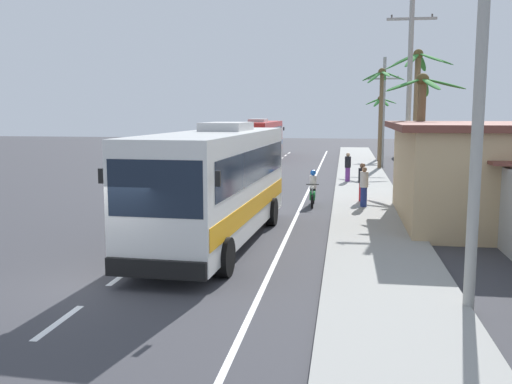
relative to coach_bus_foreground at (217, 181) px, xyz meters
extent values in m
plane|color=#3A3A3F|center=(-1.62, -5.09, -2.02)|extent=(160.00, 160.00, 0.00)
cube|color=#999993|center=(5.18, 4.91, -1.95)|extent=(3.20, 90.00, 0.14)
cube|color=white|center=(-1.62, -7.56, -2.01)|extent=(0.16, 2.00, 0.01)
cube|color=white|center=(-1.62, -4.05, -2.01)|extent=(0.16, 2.00, 0.01)
cube|color=white|center=(-1.62, -0.55, -2.01)|extent=(0.16, 2.00, 0.01)
cube|color=white|center=(-1.62, 2.96, -2.01)|extent=(0.16, 2.00, 0.01)
cube|color=white|center=(-1.62, 6.47, -2.01)|extent=(0.16, 2.00, 0.01)
cube|color=white|center=(-1.62, 9.97, -2.01)|extent=(0.16, 2.00, 0.01)
cube|color=white|center=(-1.62, 13.48, -2.01)|extent=(0.16, 2.00, 0.01)
cube|color=white|center=(-1.62, 16.99, -2.01)|extent=(0.16, 2.00, 0.01)
cube|color=white|center=(-1.62, 20.49, -2.01)|extent=(0.16, 2.00, 0.01)
cube|color=white|center=(-1.62, 24.00, -2.01)|extent=(0.16, 2.00, 0.01)
cube|color=white|center=(-1.62, 27.50, -2.01)|extent=(0.16, 2.00, 0.01)
cube|color=white|center=(-1.62, 31.01, -2.01)|extent=(0.16, 2.00, 0.01)
cube|color=white|center=(-1.62, 34.52, -2.01)|extent=(0.16, 2.00, 0.01)
cube|color=white|center=(-1.62, 38.02, -2.01)|extent=(0.16, 2.00, 0.01)
cube|color=white|center=(-1.62, 41.53, -2.01)|extent=(0.16, 2.00, 0.01)
cube|color=white|center=(2.16, 9.91, -2.01)|extent=(0.14, 70.00, 0.01)
cube|color=#B2B2AD|center=(8.98, 8.91, -0.74)|extent=(0.24, 60.00, 2.55)
cube|color=silver|center=(0.00, -0.03, -0.02)|extent=(3.06, 10.84, 3.21)
cube|color=#192333|center=(0.01, 0.17, 0.54)|extent=(3.05, 9.98, 1.03)
cube|color=#192333|center=(-0.27, -5.34, 0.46)|extent=(2.33, 0.22, 1.35)
cube|color=orange|center=(0.00, -0.03, -0.74)|extent=(3.09, 10.63, 0.58)
cube|color=black|center=(-0.27, -5.43, -1.43)|extent=(2.49, 0.28, 0.44)
cube|color=#B7B7B7|center=(0.07, 1.31, 1.72)|extent=(1.51, 2.43, 0.28)
cube|color=black|center=(1.19, -5.20, 0.70)|extent=(0.12, 0.09, 0.36)
cube|color=black|center=(-1.70, -5.06, 0.70)|extent=(0.12, 0.09, 0.36)
cylinder|color=black|center=(1.05, -3.84, -1.50)|extent=(0.37, 1.05, 1.04)
cylinder|color=black|center=(-1.43, -3.71, -1.50)|extent=(0.37, 1.05, 1.04)
cylinder|color=black|center=(1.40, 3.13, -1.50)|extent=(0.37, 1.05, 1.04)
cylinder|color=black|center=(-1.08, 3.25, -1.50)|extent=(0.37, 1.05, 1.04)
cube|color=red|center=(-3.59, 34.61, -0.16)|extent=(2.64, 12.41, 2.93)
cube|color=#192333|center=(-3.59, 34.41, 0.35)|extent=(2.67, 11.42, 0.94)
cube|color=#192333|center=(-3.55, 40.77, 0.28)|extent=(2.36, 0.12, 1.23)
cube|color=blue|center=(-3.59, 34.61, -0.82)|extent=(2.68, 12.17, 0.53)
cube|color=black|center=(-3.55, 40.86, -1.43)|extent=(2.51, 0.18, 0.44)
cube|color=#B7B7B7|center=(-3.60, 33.06, 1.44)|extent=(1.43, 2.74, 0.28)
cube|color=black|center=(-5.01, 40.57, 0.50)|extent=(0.12, 0.08, 0.36)
cube|color=black|center=(-2.09, 40.55, 0.50)|extent=(0.12, 0.08, 0.36)
cylinder|color=black|center=(-4.82, 38.96, -1.50)|extent=(0.33, 1.04, 1.04)
cylinder|color=black|center=(-2.31, 38.94, -1.50)|extent=(0.33, 1.04, 1.04)
cylinder|color=black|center=(-4.87, 30.90, -1.50)|extent=(0.33, 1.04, 1.04)
cylinder|color=black|center=(-2.36, 30.88, -1.50)|extent=(0.33, 1.04, 1.04)
cylinder|color=black|center=(2.68, 7.26, -1.72)|extent=(0.11, 0.60, 0.60)
cylinder|color=black|center=(2.65, 8.62, -1.72)|extent=(0.13, 0.60, 0.60)
cube|color=#1E7F38|center=(2.66, 7.89, -1.50)|extent=(0.26, 1.11, 0.36)
cube|color=black|center=(2.66, 8.19, -1.30)|extent=(0.25, 0.61, 0.12)
cylinder|color=gray|center=(2.68, 7.38, -1.42)|extent=(0.07, 0.32, 0.67)
cylinder|color=black|center=(2.67, 7.48, -0.98)|extent=(0.56, 0.05, 0.04)
sphere|color=#EAEACC|center=(2.68, 7.36, -1.12)|extent=(0.14, 0.14, 0.14)
cylinder|color=beige|center=(2.66, 8.14, -0.98)|extent=(0.32, 0.32, 0.64)
sphere|color=blue|center=(2.66, 8.14, -0.53)|extent=(0.26, 0.26, 0.26)
cylinder|color=#75388E|center=(4.26, 16.40, -1.47)|extent=(0.28, 0.28, 0.82)
cylinder|color=black|center=(4.26, 16.40, -0.73)|extent=(0.36, 0.36, 0.65)
sphere|color=tan|center=(4.26, 16.40, -0.30)|extent=(0.23, 0.23, 0.23)
cylinder|color=navy|center=(4.91, 7.18, -1.45)|extent=(0.28, 0.28, 0.86)
cylinder|color=beige|center=(4.91, 7.18, -0.68)|extent=(0.36, 0.36, 0.68)
sphere|color=#9E704C|center=(4.91, 7.18, -0.25)|extent=(0.22, 0.22, 0.22)
cylinder|color=red|center=(4.88, 8.76, -1.45)|extent=(0.28, 0.28, 0.85)
cylinder|color=black|center=(4.88, 8.76, -0.69)|extent=(0.36, 0.36, 0.68)
sphere|color=brown|center=(4.88, 8.76, -0.24)|extent=(0.25, 0.25, 0.25)
cylinder|color=#9E9E99|center=(6.74, -5.60, 2.59)|extent=(0.24, 0.24, 9.22)
cylinder|color=#9E9E99|center=(7.04, 10.65, 2.79)|extent=(0.24, 0.24, 9.62)
cube|color=#9E9E99|center=(7.04, 10.65, 6.54)|extent=(2.31, 0.12, 0.12)
cylinder|color=#4C4742|center=(6.11, 10.65, 6.66)|extent=(0.08, 0.08, 0.16)
cylinder|color=#4C4742|center=(7.96, 10.65, 6.66)|extent=(0.08, 0.08, 0.16)
cylinder|color=#9E9E99|center=(6.88, 26.89, 2.12)|extent=(0.24, 0.24, 8.27)
cube|color=#9E9E99|center=(6.88, 26.89, 4.67)|extent=(2.49, 0.12, 0.12)
cylinder|color=#4C4742|center=(5.89, 26.89, 4.79)|extent=(0.08, 0.08, 0.16)
cylinder|color=#4C4742|center=(7.88, 26.89, 4.79)|extent=(0.08, 0.08, 0.16)
cylinder|color=brown|center=(6.58, 24.85, 1.48)|extent=(0.28, 0.28, 7.00)
ellipsoid|color=#3D893D|center=(7.37, 24.82, 4.76)|extent=(1.64, 0.44, 0.75)
ellipsoid|color=#3D893D|center=(6.73, 25.64, 4.80)|extent=(0.66, 1.68, 0.68)
ellipsoid|color=#3D893D|center=(5.90, 25.26, 4.77)|extent=(1.58, 1.14, 0.74)
ellipsoid|color=#3D893D|center=(6.06, 24.35, 4.64)|extent=(1.34, 1.31, 0.99)
ellipsoid|color=#3D893D|center=(6.79, 24.06, 4.85)|extent=(0.77, 1.71, 0.58)
sphere|color=brown|center=(6.58, 24.85, 5.03)|extent=(0.56, 0.56, 0.56)
cylinder|color=brown|center=(7.07, 33.75, 0.62)|extent=(0.32, 0.32, 5.28)
ellipsoid|color=#337F33|center=(7.73, 33.71, 3.14)|extent=(1.39, 0.44, 0.56)
ellipsoid|color=#337F33|center=(7.41, 34.26, 3.03)|extent=(1.02, 1.27, 0.78)
ellipsoid|color=#337F33|center=(6.66, 34.29, 3.19)|extent=(1.13, 1.32, 0.47)
ellipsoid|color=#337F33|center=(6.42, 33.80, 3.09)|extent=(1.37, 0.47, 0.65)
ellipsoid|color=#337F33|center=(6.76, 33.23, 3.00)|extent=(0.95, 1.27, 0.83)
ellipsoid|color=#337F33|center=(7.36, 33.20, 3.03)|extent=(0.93, 1.31, 0.77)
sphere|color=brown|center=(7.07, 33.75, 3.31)|extent=(0.56, 0.56, 0.56)
cylinder|color=brown|center=(8.06, 16.31, 1.69)|extent=(0.34, 0.34, 7.41)
ellipsoid|color=#337F33|center=(9.04, 16.37, 5.16)|extent=(2.03, 0.49, 0.78)
ellipsoid|color=#337F33|center=(8.36, 17.20, 5.05)|extent=(0.97, 1.95, 1.00)
ellipsoid|color=#337F33|center=(7.41, 17.08, 5.22)|extent=(1.60, 1.79, 0.67)
ellipsoid|color=#337F33|center=(7.13, 16.18, 5.04)|extent=(1.95, 0.63, 1.03)
ellipsoid|color=#337F33|center=(7.63, 15.47, 5.05)|extent=(1.21, 1.89, 1.00)
ellipsoid|color=#337F33|center=(8.63, 15.51, 5.17)|extent=(1.47, 1.85, 0.76)
sphere|color=brown|center=(8.06, 16.31, 5.45)|extent=(0.56, 0.56, 0.56)
cylinder|color=brown|center=(7.36, 8.38, 0.77)|extent=(0.36, 0.36, 5.58)
ellipsoid|color=#337F33|center=(8.25, 8.23, 3.42)|extent=(1.88, 0.64, 0.59)
ellipsoid|color=#337F33|center=(7.55, 9.21, 3.29)|extent=(0.75, 1.80, 0.86)
ellipsoid|color=#337F33|center=(6.63, 8.92, 3.42)|extent=(1.69, 1.40, 0.59)
ellipsoid|color=#337F33|center=(6.55, 8.00, 3.37)|extent=(1.80, 1.10, 0.69)
ellipsoid|color=#337F33|center=(7.60, 7.51, 3.38)|extent=(0.84, 1.86, 0.67)
sphere|color=brown|center=(7.36, 8.38, 3.61)|extent=(0.56, 0.56, 0.56)
camera|label=1|loc=(4.05, -18.09, 2.23)|focal=40.62mm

